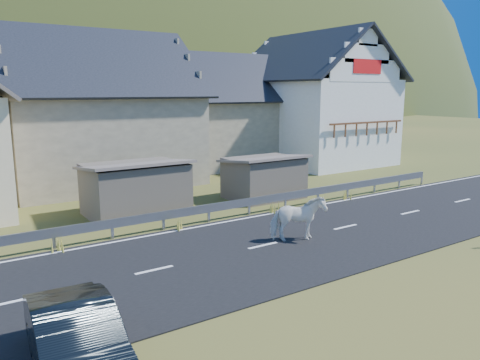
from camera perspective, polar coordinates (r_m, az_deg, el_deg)
ground at (r=16.20m, az=2.79°, el=-8.13°), size 160.00×160.00×0.00m
road at (r=16.20m, az=2.80°, el=-8.06°), size 60.00×7.00×0.04m
lane_markings at (r=16.19m, az=2.80°, el=-7.97°), size 60.00×6.60×0.01m
guardrail at (r=19.00m, az=-3.82°, el=-3.51°), size 28.10×0.09×0.75m
shed_left at (r=20.53m, az=-12.65°, el=-1.13°), size 4.30×3.30×2.40m
shed_right at (r=23.22m, az=2.93°, el=0.25°), size 3.80×2.90×2.20m
house_stone_a at (r=28.49m, az=-17.35°, el=9.09°), size 10.80×9.80×8.90m
house_stone_b at (r=34.47m, az=-2.00°, el=9.12°), size 9.80×8.80×8.10m
house_white at (r=35.70m, az=8.96°, el=10.38°), size 8.80×10.80×9.70m
horse at (r=16.57m, az=7.05°, el=-4.72°), size 1.45×2.08×1.60m
car at (r=9.58m, az=-19.23°, el=-18.29°), size 1.76×4.29×1.38m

